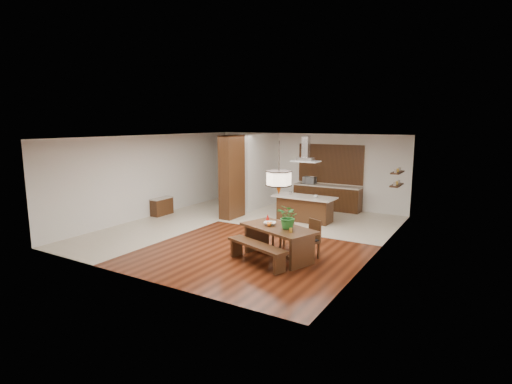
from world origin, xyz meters
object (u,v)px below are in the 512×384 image
Objects in this scene: foliage_plant at (289,217)px; island_cup at (316,196)px; dining_chair_left at (282,231)px; dining_chair_right at (309,239)px; hallway_console at (162,207)px; dining_table at (278,235)px; microwave at (309,180)px; fruit_bowl at (270,223)px; pendant_lantern at (279,168)px; dining_bench at (257,254)px; kitchen_island at (305,208)px; range_hood at (306,149)px.

foliage_plant is 4.69× the size of island_cup.
dining_chair_right is (0.90, -0.33, -0.02)m from dining_chair_left.
hallway_console is 6.14m from dining_table.
dining_chair_right is at bearing -67.25° from microwave.
dining_table is (5.81, -1.97, 0.27)m from hallway_console.
fruit_bowl is at bearing 171.83° from foliage_plant.
dining_chair_left is 5.52m from microwave.
microwave is (-1.49, 5.93, 0.25)m from fruit_bowl.
microwave is (4.05, 4.01, 0.77)m from hallway_console.
dining_chair_right is 0.73× the size of pendant_lantern.
fruit_bowl is 0.63× the size of microwave.
microwave is (-1.53, 6.64, 0.83)m from dining_bench.
hallway_console is 5.75m from microwave.
dining_chair_right is 0.82m from foliage_plant.
island_cup is at bearing 98.41° from dining_table.
fruit_bowl is 2.43× the size of island_cup.
dining_bench is 1.38m from dining_chair_right.
dining_chair_right is at bearing -63.31° from kitchen_island.
dining_bench is at bearing -109.95° from pendant_lantern.
fruit_bowl is 3.84m from kitchen_island.
dining_bench is at bearing -105.24° from dining_chair_right.
kitchen_island is 0.65m from island_cup.
hallway_console is 0.42× the size of kitchen_island.
foliage_plant is at bearing -18.12° from hallway_console.
range_hood is 1.61m from island_cup.
dining_table is 2.12× the size of dining_chair_left.
hallway_console is at bearing 161.23° from dining_table.
pendant_lantern is 4.33m from kitchen_island.
foliage_plant is at bearing -70.44° from kitchen_island.
island_cup reaches higher than hallway_console.
fruit_bowl is at bearing -85.70° from island_cup.
pendant_lantern reaches higher than microwave.
hallway_console is at bearing -135.81° from microwave.
fruit_bowl is (-0.04, 0.71, 0.58)m from dining_bench.
pendant_lantern is at bearing -123.98° from dining_chair_right.
island_cup is (-0.84, 3.74, -0.18)m from foliage_plant.
foliage_plant is at bearing -71.71° from microwave.
dining_chair_right is 7.62× the size of island_cup.
foliage_plant reaches higher than dining_chair_left.
kitchen_island is (-0.75, 4.46, 0.19)m from dining_bench.
foliage_plant reaches higher than island_cup.
dining_chair_right is (6.46, -1.59, 0.17)m from hallway_console.
kitchen_island is 16.72× the size of island_cup.
pendant_lantern is (-0.65, -0.39, 1.76)m from dining_chair_right.
dining_chair_left reaches higher than kitchen_island.
range_hood is at bearing 99.58° from dining_bench.
foliage_plant is 0.66× the size of range_hood.
island_cup is at bearing 135.05° from dining_chair_right.
hallway_console is 5.16m from kitchen_island.
fruit_bowl is (-0.27, 0.06, -1.41)m from pendant_lantern.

